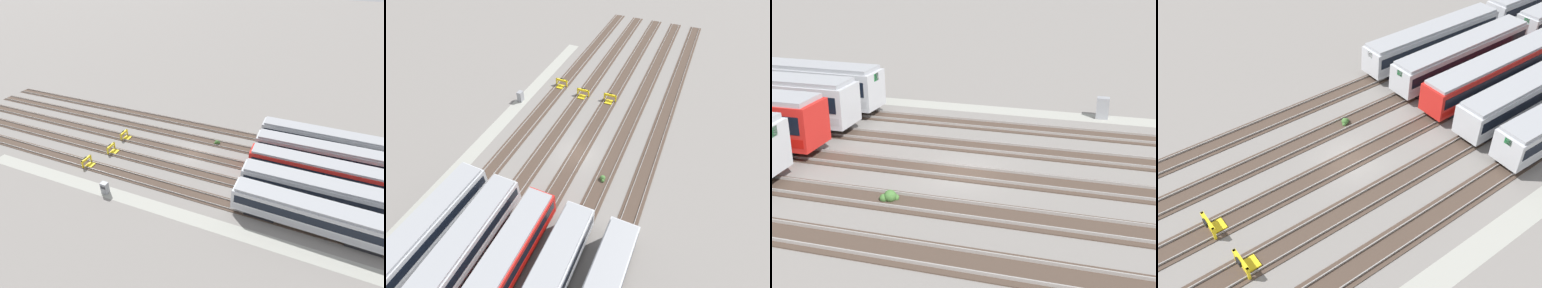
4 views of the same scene
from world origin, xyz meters
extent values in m
plane|color=gray|center=(0.00, 0.00, 0.00)|extent=(400.00, 400.00, 0.00)
cube|color=#9E9E93|center=(0.00, -12.48, 0.00)|extent=(54.00, 2.00, 0.01)
cube|color=#47382D|center=(0.00, -8.61, 0.03)|extent=(90.00, 2.23, 0.06)
cube|color=gray|center=(0.00, -7.89, 0.14)|extent=(90.00, 0.07, 0.15)
cube|color=gray|center=(0.00, -9.32, 0.14)|extent=(90.00, 0.07, 0.15)
cube|color=#47382D|center=(0.00, -4.30, 0.03)|extent=(90.00, 2.23, 0.06)
cube|color=gray|center=(0.00, -3.59, 0.14)|extent=(90.00, 0.07, 0.15)
cube|color=gray|center=(0.00, -5.02, 0.14)|extent=(90.00, 0.07, 0.15)
cube|color=#47382D|center=(0.00, 0.00, 0.03)|extent=(90.00, 2.24, 0.06)
cube|color=gray|center=(0.00, 0.72, 0.14)|extent=(90.00, 0.07, 0.15)
cube|color=gray|center=(0.00, -0.72, 0.14)|extent=(90.00, 0.07, 0.15)
cube|color=#47382D|center=(0.00, 4.30, 0.03)|extent=(90.00, 2.23, 0.06)
cube|color=gray|center=(0.00, 5.02, 0.14)|extent=(90.00, 0.07, 0.15)
cube|color=gray|center=(0.00, 3.59, 0.14)|extent=(90.00, 0.07, 0.15)
cube|color=#47382D|center=(0.00, 8.61, 0.03)|extent=(90.00, 2.23, 0.06)
cube|color=gray|center=(0.00, 9.32, 0.14)|extent=(90.00, 0.07, 0.15)
cube|color=gray|center=(0.00, 7.89, 0.14)|extent=(90.00, 0.07, 0.15)
cube|color=#B7BABF|center=(18.03, 4.30, 2.05)|extent=(18.02, 2.94, 2.70)
cube|color=black|center=(18.03, 4.30, 2.37)|extent=(17.30, 2.97, 1.08)
cube|color=#A8AAAF|center=(18.03, 4.30, 1.29)|extent=(17.66, 2.96, 0.54)
cube|color=#999BA0|center=(18.03, 4.30, 3.55)|extent=(17.48, 2.65, 0.30)
cube|color=#1E843D|center=(26.99, 4.37, 3.05)|extent=(0.09, 0.70, 0.56)
cube|color=#1E843D|center=(9.07, 4.23, 3.05)|extent=(0.09, 0.70, 0.56)
cube|color=black|center=(23.61, 4.34, 0.35)|extent=(3.62, 2.27, 0.70)
cube|color=black|center=(12.45, 4.26, 0.35)|extent=(3.62, 2.27, 0.70)
cube|color=red|center=(18.03, 0.01, 2.05)|extent=(18.01, 2.85, 2.70)
cube|color=black|center=(18.03, 0.01, 2.37)|extent=(17.29, 2.89, 1.08)
cube|color=#B70F0A|center=(18.03, 0.01, 1.29)|extent=(17.65, 2.88, 0.54)
cube|color=#999BA0|center=(18.03, 0.01, 3.55)|extent=(17.47, 2.57, 0.30)
cube|color=#1E843D|center=(9.07, 0.03, 3.05)|extent=(0.08, 0.70, 0.56)
cube|color=black|center=(23.61, -0.01, 0.35)|extent=(3.61, 2.25, 0.70)
cube|color=black|center=(12.45, 0.02, 0.35)|extent=(3.61, 2.25, 0.70)
cube|color=#1E843D|center=(9.07, -8.34, 3.05)|extent=(0.10, 0.70, 0.56)
cube|color=black|center=(12.45, -8.43, 0.35)|extent=(3.66, 2.33, 0.70)
cube|color=#B7BABF|center=(18.03, 8.60, 2.05)|extent=(18.03, 2.98, 2.70)
cube|color=black|center=(18.03, 8.60, 2.37)|extent=(17.31, 3.01, 1.08)
cube|color=#A8AAAF|center=(18.03, 8.60, 1.29)|extent=(17.67, 3.01, 0.54)
cube|color=#999BA0|center=(18.03, 8.60, 3.55)|extent=(17.48, 2.70, 0.30)
cube|color=#1E843D|center=(26.99, 8.51, 3.05)|extent=(0.09, 0.70, 0.56)
cube|color=#1E843D|center=(9.07, 8.69, 3.05)|extent=(0.09, 0.70, 0.56)
cube|color=black|center=(23.61, 8.54, 0.35)|extent=(3.62, 2.28, 0.70)
cube|color=black|center=(12.45, 8.65, 0.35)|extent=(3.62, 2.28, 0.70)
cube|color=#A8AAAF|center=(37.22, 8.55, 1.29)|extent=(17.65, 2.89, 0.54)
cube|color=#1E843D|center=(28.26, 8.58, 3.05)|extent=(0.08, 0.70, 0.56)
cube|color=black|center=(31.64, 8.57, 0.35)|extent=(3.61, 2.25, 0.70)
cube|color=#B7BABF|center=(18.03, -4.24, 2.05)|extent=(18.00, 2.82, 2.70)
cube|color=black|center=(18.03, -4.24, 2.37)|extent=(17.28, 2.86, 1.08)
cube|color=#A8AAAF|center=(18.03, -4.24, 1.29)|extent=(17.64, 2.85, 0.54)
cube|color=#999BA0|center=(18.03, -4.24, 3.55)|extent=(17.46, 2.54, 0.30)
cube|color=#1E843D|center=(9.07, -4.25, 3.05)|extent=(0.08, 0.70, 0.56)
cube|color=black|center=(12.45, -4.25, 0.35)|extent=(3.60, 2.24, 0.70)
cube|color=#1E843D|center=(28.26, 4.07, 3.05)|extent=(0.10, 0.70, 0.56)
cube|color=black|center=(31.64, 4.14, 0.35)|extent=(3.65, 2.32, 0.70)
cube|color=yellow|center=(-12.06, -3.40, 0.57)|extent=(0.18, 0.18, 1.15)
cube|color=yellow|center=(-12.02, -5.20, 0.57)|extent=(0.18, 0.18, 1.15)
cube|color=yellow|center=(-12.04, -4.30, 1.00)|extent=(0.29, 2.01, 0.30)
cube|color=yellow|center=(-11.49, -4.29, 0.09)|extent=(1.13, 1.11, 0.18)
cube|color=black|center=(-12.22, -4.31, 1.00)|extent=(0.13, 0.60, 0.44)
cube|color=yellow|center=(-12.47, 0.90, 0.57)|extent=(0.18, 0.18, 1.15)
cube|color=yellow|center=(-12.44, -0.90, 0.57)|extent=(0.18, 0.18, 1.15)
cube|color=yellow|center=(-12.45, 0.00, 1.00)|extent=(0.27, 2.00, 0.30)
cube|color=yellow|center=(-11.90, 0.01, 0.09)|extent=(1.11, 1.09, 0.18)
cube|color=black|center=(-12.63, 0.00, 1.00)|extent=(0.13, 0.60, 0.44)
sphere|color=#427033|center=(2.61, 4.29, 0.28)|extent=(0.64, 0.64, 0.64)
sphere|color=#427033|center=(2.91, 4.41, 0.18)|extent=(0.44, 0.44, 0.44)
sphere|color=#427033|center=(2.39, 4.11, 0.14)|extent=(0.36, 0.36, 0.36)
camera|label=1|loc=(14.83, -35.53, 26.66)|focal=28.00mm
camera|label=2|loc=(24.11, 10.40, 27.72)|focal=28.00mm
camera|label=3|loc=(-7.64, 26.52, 12.19)|focal=50.00mm
camera|label=4|loc=(-16.70, -22.22, 25.40)|focal=42.00mm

